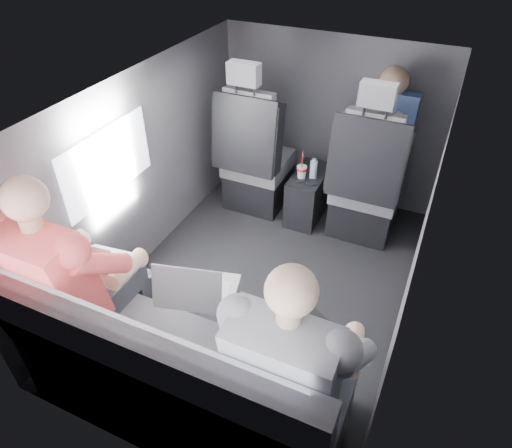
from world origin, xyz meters
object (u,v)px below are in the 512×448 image
at_px(center_console, 308,195).
at_px(laptop_white, 100,263).
at_px(laptop_black, 311,342).
at_px(front_seat_left, 255,164).
at_px(laptop_silver, 198,288).
at_px(passenger_rear_left, 74,279).
at_px(water_bottle, 314,169).
at_px(front_seat_right, 366,189).
at_px(passenger_front_right, 384,132).
at_px(passenger_rear_right, 294,363).
at_px(rear_bench, 176,380).
at_px(soda_cup, 302,172).

distance_m(center_console, laptop_white, 1.84).
bearing_deg(laptop_black, front_seat_left, 121.60).
distance_m(laptop_silver, passenger_rear_left, 0.62).
xyz_separation_m(water_bottle, laptop_black, (0.54, -1.67, 0.16)).
bearing_deg(passenger_rear_left, laptop_black, 6.46).
bearing_deg(front_seat_right, laptop_white, -122.48).
relative_size(center_console, passenger_front_right, 0.60).
xyz_separation_m(passenger_rear_left, passenger_front_right, (1.08, 2.07, 0.09)).
relative_size(front_seat_left, passenger_rear_right, 1.01).
distance_m(laptop_black, passenger_rear_left, 1.20).
xyz_separation_m(water_bottle, laptop_silver, (-0.07, -1.58, 0.16)).
xyz_separation_m(front_seat_left, center_console, (0.45, 0.04, -0.20)).
bearing_deg(rear_bench, soda_cup, 91.19).
distance_m(front_seat_right, center_console, 0.49).
height_order(laptop_white, passenger_front_right, passenger_front_right).
xyz_separation_m(soda_cup, passenger_rear_left, (-0.57, -1.76, 0.20)).
height_order(rear_bench, laptop_white, rear_bench).
bearing_deg(laptop_white, water_bottle, 68.80).
bearing_deg(laptop_white, soda_cup, 70.68).
bearing_deg(laptop_black, laptop_white, 178.55).
distance_m(water_bottle, laptop_white, 1.76).
distance_m(rear_bench, passenger_rear_right, 0.65).
height_order(water_bottle, passenger_front_right, passenger_front_right).
bearing_deg(front_seat_left, water_bottle, -0.65).
distance_m(soda_cup, passenger_rear_right, 1.86).
height_order(front_seat_right, water_bottle, front_seat_right).
distance_m(front_seat_right, laptop_white, 1.96).
xyz_separation_m(center_console, laptop_white, (-0.60, -1.68, 0.43)).
relative_size(front_seat_left, soda_cup, 5.46).
bearing_deg(passenger_rear_right, laptop_silver, 159.72).
xyz_separation_m(front_seat_left, water_bottle, (0.49, -0.01, 0.07)).
xyz_separation_m(laptop_black, passenger_rear_left, (-1.19, -0.13, 0.02)).
bearing_deg(laptop_black, water_bottle, 107.95).
relative_size(water_bottle, passenger_front_right, 0.20).
relative_size(soda_cup, passenger_rear_left, 0.18).
height_order(laptop_silver, passenger_rear_left, passenger_rear_left).
xyz_separation_m(laptop_silver, passenger_rear_left, (-0.58, -0.22, 0.02)).
relative_size(water_bottle, passenger_rear_right, 0.13).
height_order(center_console, laptop_white, laptop_white).
bearing_deg(center_console, front_seat_right, -5.07).
relative_size(laptop_black, passenger_front_right, 0.59).
bearing_deg(water_bottle, passenger_front_right, 31.23).
height_order(laptop_black, passenger_front_right, passenger_front_right).
bearing_deg(passenger_rear_left, laptop_silver, 20.61).
height_order(laptop_white, laptop_silver, laptop_silver).
xyz_separation_m(rear_bench, passenger_rear_right, (0.55, 0.09, 0.33)).
xyz_separation_m(soda_cup, laptop_silver, (0.01, -1.54, 0.17)).
bearing_deg(center_console, rear_bench, -90.00).
relative_size(front_seat_left, rear_bench, 0.79).
relative_size(rear_bench, passenger_rear_right, 1.28).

